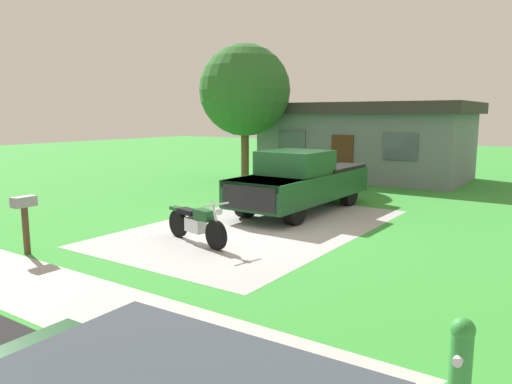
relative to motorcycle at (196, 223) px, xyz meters
name	(u,v)px	position (x,y,z in m)	size (l,w,h in m)	color
ground_plane	(259,227)	(0.26, 2.20, -0.47)	(80.00, 80.00, 0.00)	green
driveway_pad	(259,227)	(0.26, 2.20, -0.47)	(5.27, 8.56, 0.01)	#A1A1A1
sidewalk_strip	(58,294)	(0.26, -3.80, -0.47)	(36.00, 1.80, 0.01)	#AAAAA5
motorcycle	(196,223)	(0.00, 0.00, 0.00)	(2.17, 0.88, 1.09)	black
pickup_truck	(302,180)	(0.13, 4.80, 0.48)	(2.05, 5.65, 1.90)	black
fire_hydrant	(461,357)	(6.47, -3.11, -0.05)	(0.32, 0.40, 0.87)	#2D8C38
mailbox	(24,210)	(-2.40, -2.76, 0.51)	(0.26, 0.48, 1.26)	#4C3823
shade_tree	(245,91)	(-5.61, 9.72, 3.56)	(4.09, 4.09, 6.09)	brown
neighbor_house	(365,140)	(-1.43, 13.64, 1.32)	(9.60, 5.60, 3.50)	slate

